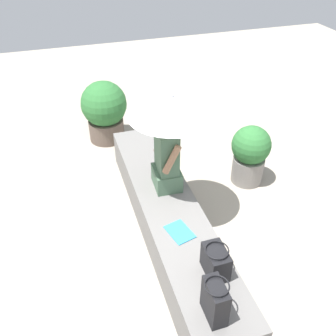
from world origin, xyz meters
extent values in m
plane|color=#9E9384|center=(0.00, 0.00, 0.00)|extent=(14.00, 14.00, 0.00)
cube|color=slate|center=(0.00, 0.00, 0.23)|extent=(3.20, 0.59, 0.46)
cube|color=#47664C|center=(0.29, -0.07, 0.57)|extent=(0.35, 0.30, 0.22)
cube|color=#47664C|center=(0.29, -0.07, 0.92)|extent=(0.33, 0.22, 0.48)
sphere|color=#9E7051|center=(0.29, -0.07, 1.26)|extent=(0.20, 0.20, 0.20)
cylinder|color=#9E7051|center=(0.09, -0.06, 0.94)|extent=(0.08, 0.20, 0.32)
cylinder|color=#9E7051|center=(0.49, -0.07, 0.94)|extent=(0.08, 0.20, 0.32)
cylinder|color=#B7B7BC|center=(0.28, -0.12, 1.00)|extent=(0.02, 0.02, 1.08)
cone|color=silver|center=(0.28, -0.12, 1.44)|extent=(0.89, 0.89, 0.20)
sphere|color=#B7B7BC|center=(0.28, -0.12, 1.55)|extent=(0.03, 0.03, 0.03)
cube|color=black|center=(-0.96, -0.10, 0.59)|extent=(0.27, 0.17, 0.26)
torus|color=black|center=(-0.96, -0.10, 0.73)|extent=(0.20, 0.20, 0.01)
cube|color=black|center=(-1.33, 0.07, 0.63)|extent=(0.25, 0.13, 0.35)
torus|color=black|center=(-1.33, 0.07, 0.82)|extent=(0.19, 0.19, 0.01)
cube|color=#339ED1|center=(-0.43, 0.03, 0.46)|extent=(0.32, 0.26, 0.01)
cylinder|color=brown|center=(2.25, 0.30, 0.16)|extent=(0.53, 0.53, 0.33)
sphere|color=#2D6B33|center=(2.25, 0.30, 0.60)|extent=(0.68, 0.68, 0.68)
cylinder|color=gray|center=(0.63, -1.28, 0.18)|extent=(0.41, 0.41, 0.35)
sphere|color=#2D6B33|center=(0.63, -1.28, 0.55)|extent=(0.50, 0.50, 0.50)
camera|label=1|loc=(-2.78, 0.90, 3.04)|focal=39.42mm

